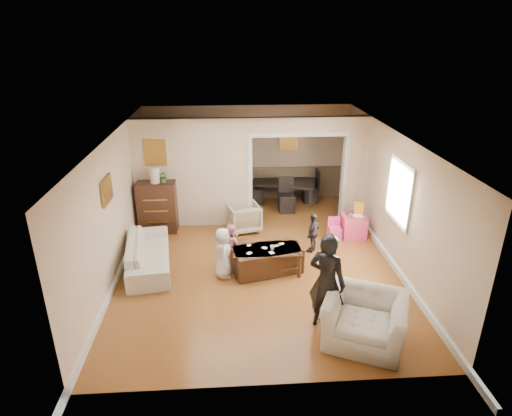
{
  "coord_description": "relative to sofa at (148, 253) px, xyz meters",
  "views": [
    {
      "loc": [
        -0.54,
        -7.93,
        4.44
      ],
      "look_at": [
        0.0,
        0.2,
        1.05
      ],
      "focal_mm": 30.22,
      "sensor_mm": 36.0,
      "label": 1
    }
  ],
  "objects": [
    {
      "name": "cereal_box",
      "position": [
        4.59,
        1.18,
        0.36
      ],
      "size": [
        0.2,
        0.08,
        0.3
      ],
      "primitive_type": "cube",
      "rotation": [
        0.0,
        0.0,
        -0.03
      ],
      "color": "yellow",
      "rests_on": "play_table"
    },
    {
      "name": "play_table",
      "position": [
        4.47,
        1.08,
        -0.05
      ],
      "size": [
        0.54,
        0.54,
        0.5
      ],
      "primitive_type": "cube",
      "rotation": [
        0.0,
        0.0,
        -0.03
      ],
      "color": "#D83860",
      "rests_on": "ground"
    },
    {
      "name": "sofa",
      "position": [
        0.0,
        0.0,
        0.0
      ],
      "size": [
        1.08,
        2.14,
        0.6
      ],
      "primitive_type": "imported",
      "rotation": [
        0.0,
        0.0,
        1.71
      ],
      "color": "beige",
      "rests_on": "ground"
    },
    {
      "name": "dining_table",
      "position": [
        3.14,
        3.31,
        0.0
      ],
      "size": [
        1.91,
        1.37,
        0.61
      ],
      "primitive_type": "imported",
      "rotation": [
        0.0,
        0.0,
        -0.26
      ],
      "color": "black",
      "rests_on": "ground"
    },
    {
      "name": "cyan_cup",
      "position": [
        4.37,
        1.03,
        0.25
      ],
      "size": [
        0.08,
        0.08,
        0.08
      ],
      "primitive_type": "cylinder",
      "color": "#24B0B4",
      "rests_on": "play_table"
    },
    {
      "name": "partition_header",
      "position": [
        3.29,
        2.01,
        2.13
      ],
      "size": [
        2.22,
        0.18,
        0.35
      ],
      "primitive_type": "cube",
      "color": "beige",
      "rests_on": "partition_right"
    },
    {
      "name": "framed_art_partition",
      "position": [
        -0.01,
        1.91,
        1.55
      ],
      "size": [
        0.45,
        0.03,
        0.55
      ],
      "primitive_type": "cube",
      "color": "brown",
      "rests_on": "partition_left"
    },
    {
      "name": "table_lamp",
      "position": [
        -0.03,
        1.7,
        1.09
      ],
      "size": [
        0.22,
        0.22,
        0.36
      ],
      "primitive_type": "cylinder",
      "color": "beige",
      "rests_on": "dresser"
    },
    {
      "name": "armchair_back",
      "position": [
        1.98,
        1.58,
        0.03
      ],
      "size": [
        0.86,
        0.87,
        0.65
      ],
      "primitive_type": "imported",
      "rotation": [
        0.0,
        0.0,
        3.39
      ],
      "color": "tan",
      "rests_on": "ground"
    },
    {
      "name": "potted_plant",
      "position": [
        0.17,
        1.7,
        1.05
      ],
      "size": [
        0.26,
        0.22,
        0.29
      ],
      "primitive_type": "imported",
      "color": "#3C6A2F",
      "rests_on": "dresser"
    },
    {
      "name": "toy_block",
      "position": [
        4.35,
        1.2,
        0.23
      ],
      "size": [
        0.09,
        0.08,
        0.05
      ],
      "primitive_type": "cube",
      "rotation": [
        0.0,
        0.0,
        0.32
      ],
      "color": "red",
      "rests_on": "play_table"
    },
    {
      "name": "child_toddler",
      "position": [
        3.4,
        0.42,
        0.15
      ],
      "size": [
        0.48,
        0.55,
        0.89
      ],
      "primitive_type": "imported",
      "rotation": [
        0.0,
        0.0,
        -2.18
      ],
      "color": "black",
      "rests_on": "ground"
    },
    {
      "name": "floor",
      "position": [
        2.19,
        0.21,
        -0.3
      ],
      "size": [
        7.0,
        7.0,
        0.0
      ],
      "primitive_type": "plane",
      "color": "brown",
      "rests_on": "ground"
    },
    {
      "name": "window_pane",
      "position": [
        4.92,
        -0.19,
        1.25
      ],
      "size": [
        0.03,
        0.95,
        1.1
      ],
      "primitive_type": "cube",
      "color": "white",
      "rests_on": "ground"
    },
    {
      "name": "coffee_table",
      "position": [
        2.35,
        -0.33,
        -0.05
      ],
      "size": [
        1.44,
        0.97,
        0.49
      ],
      "primitive_type": "cube",
      "rotation": [
        0.0,
        0.0,
        0.26
      ],
      "color": "#3D2013",
      "rests_on": "ground"
    },
    {
      "name": "play_bowl",
      "position": [
        4.52,
        0.96,
        0.23
      ],
      "size": [
        0.24,
        0.24,
        0.06
      ],
      "primitive_type": "imported",
      "rotation": [
        0.0,
        0.0,
        -0.03
      ],
      "color": "white",
      "rests_on": "play_table"
    },
    {
      "name": "child_kneel_b",
      "position": [
        1.65,
        -0.03,
        0.15
      ],
      "size": [
        0.53,
        0.55,
        0.9
      ],
      "primitive_type": "imported",
      "rotation": [
        0.0,
        0.0,
        2.18
      ],
      "color": "pink",
      "rests_on": "ground"
    },
    {
      "name": "dresser",
      "position": [
        -0.03,
        1.7,
        0.31
      ],
      "size": [
        0.88,
        0.49,
        1.21
      ],
      "primitive_type": "cube",
      "color": "#361B10",
      "rests_on": "ground"
    },
    {
      "name": "framed_art_alcove",
      "position": [
        3.29,
        3.65,
        1.4
      ],
      "size": [
        0.45,
        0.03,
        0.55
      ],
      "primitive_type": "cube",
      "color": "brown"
    },
    {
      "name": "framed_art_sofa_wall",
      "position": [
        -0.52,
        -0.39,
        1.5
      ],
      "size": [
        0.03,
        0.55,
        0.4
      ],
      "primitive_type": "cube",
      "color": "brown"
    },
    {
      "name": "adult_person",
      "position": [
        3.11,
        -2.12,
        0.53
      ],
      "size": [
        0.72,
        0.69,
        1.66
      ],
      "primitive_type": "imported",
      "rotation": [
        0.0,
        0.0,
        2.48
      ],
      "color": "black",
      "rests_on": "ground"
    },
    {
      "name": "armchair_front",
      "position": [
        3.64,
        -2.48,
        0.09
      ],
      "size": [
        1.5,
        1.42,
        0.77
      ],
      "primitive_type": "imported",
      "rotation": [
        0.0,
        0.0,
        -0.42
      ],
      "color": "beige",
      "rests_on": "ground"
    },
    {
      "name": "partition_left",
      "position": [
        0.81,
        2.01,
        1.0
      ],
      "size": [
        2.75,
        0.18,
        2.6
      ],
      "primitive_type": "cube",
      "color": "beige",
      "rests_on": "ground"
    },
    {
      "name": "partition_right",
      "position": [
        4.66,
        2.01,
        1.0
      ],
      "size": [
        0.55,
        0.18,
        2.6
      ],
      "primitive_type": "cube",
      "color": "beige",
      "rests_on": "ground"
    },
    {
      "name": "craft_papers",
      "position": [
        2.32,
        -0.32,
        0.2
      ],
      "size": [
        0.78,
        0.47,
        0.0
      ],
      "color": "white",
      "rests_on": "coffee_table"
    },
    {
      "name": "coffee_cup",
      "position": [
        2.45,
        -0.38,
        0.24
      ],
      "size": [
        0.11,
        0.11,
        0.09
      ],
      "primitive_type": "imported",
      "rotation": [
        0.0,
        0.0,
        0.26
      ],
      "color": "silver",
      "rests_on": "coffee_table"
    },
    {
      "name": "child_kneel_a",
      "position": [
        1.5,
        -0.48,
        0.21
      ],
      "size": [
        0.36,
        0.52,
        1.02
      ],
      "primitive_type": "imported",
      "rotation": [
        0.0,
        0.0,
        1.66
      ],
      "color": "silver",
      "rests_on": "ground"
    }
  ]
}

